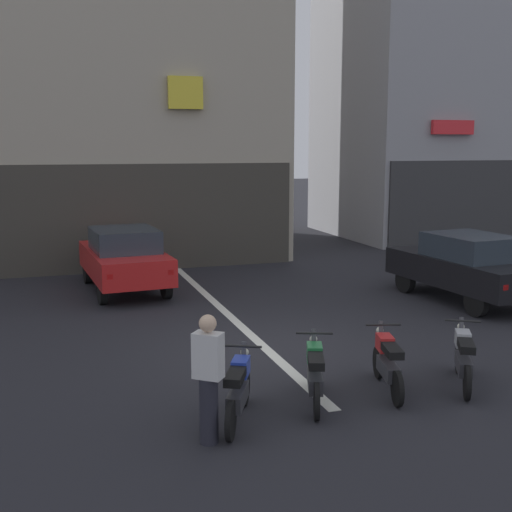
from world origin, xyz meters
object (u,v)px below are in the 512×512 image
object	(u,v)px
motorcycle_red_row_centre	(388,362)
person_by_motorcycles	(208,378)
motorcycle_green_row_left_mid	(315,373)
motorcycle_silver_row_right_mid	(463,357)
car_red_crossing_near	(124,257)
car_black_parked_kerbside	(466,265)
motorcycle_blue_row_leftmost	(238,389)

from	to	relation	value
motorcycle_red_row_centre	person_by_motorcycles	distance (m)	3.16
motorcycle_green_row_left_mid	motorcycle_silver_row_right_mid	distance (m)	2.48
motorcycle_green_row_left_mid	motorcycle_red_row_centre	world-z (taller)	same
car_red_crossing_near	motorcycle_red_row_centre	size ratio (longest dim) A/B	2.59
car_black_parked_kerbside	person_by_motorcycles	bearing A→B (deg)	-144.96
car_red_crossing_near	motorcycle_silver_row_right_mid	xyz separation A→B (m)	(4.22, -8.45, -0.43)
motorcycle_red_row_centre	person_by_motorcycles	size ratio (longest dim) A/B	0.98
motorcycle_green_row_left_mid	car_black_parked_kerbside	bearing A→B (deg)	37.96
motorcycle_green_row_left_mid	motorcycle_red_row_centre	distance (m)	1.24
motorcycle_green_row_left_mid	person_by_motorcycles	size ratio (longest dim) A/B	0.95
motorcycle_blue_row_leftmost	car_black_parked_kerbside	bearing A→B (deg)	34.31
car_red_crossing_near	motorcycle_blue_row_leftmost	xyz separation A→B (m)	(0.50, -8.63, -0.43)
motorcycle_silver_row_right_mid	person_by_motorcycles	bearing A→B (deg)	-170.77
motorcycle_blue_row_leftmost	motorcycle_silver_row_right_mid	xyz separation A→B (m)	(3.72, 0.18, 0.00)
car_red_crossing_near	motorcycle_red_row_centre	xyz separation A→B (m)	(2.98, -8.29, -0.43)
motorcycle_blue_row_leftmost	motorcycle_silver_row_right_mid	world-z (taller)	same
motorcycle_blue_row_leftmost	person_by_motorcycles	bearing A→B (deg)	-136.40
car_red_crossing_near	person_by_motorcycles	size ratio (longest dim) A/B	2.52
person_by_motorcycles	motorcycle_green_row_left_mid	bearing A→B (deg)	23.57
motorcycle_red_row_centre	person_by_motorcycles	world-z (taller)	person_by_motorcycles
motorcycle_silver_row_right_mid	car_red_crossing_near	bearing A→B (deg)	116.53
motorcycle_green_row_left_mid	motorcycle_silver_row_right_mid	size ratio (longest dim) A/B	1.07
car_red_crossing_near	motorcycle_green_row_left_mid	bearing A→B (deg)	-78.27
person_by_motorcycles	car_black_parked_kerbside	bearing A→B (deg)	35.04
car_black_parked_kerbside	motorcycle_silver_row_right_mid	bearing A→B (deg)	-126.34
motorcycle_blue_row_leftmost	motorcycle_green_row_left_mid	bearing A→B (deg)	11.86
car_red_crossing_near	person_by_motorcycles	bearing A→B (deg)	-90.27
car_red_crossing_near	car_black_parked_kerbside	bearing A→B (deg)	-25.70
motorcycle_red_row_centre	person_by_motorcycles	xyz separation A→B (m)	(-3.02, -0.86, 0.40)
car_red_crossing_near	motorcycle_green_row_left_mid	distance (m)	8.56
motorcycle_silver_row_right_mid	person_by_motorcycles	size ratio (longest dim) A/B	0.89
motorcycle_blue_row_leftmost	motorcycle_green_row_left_mid	size ratio (longest dim) A/B	0.96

